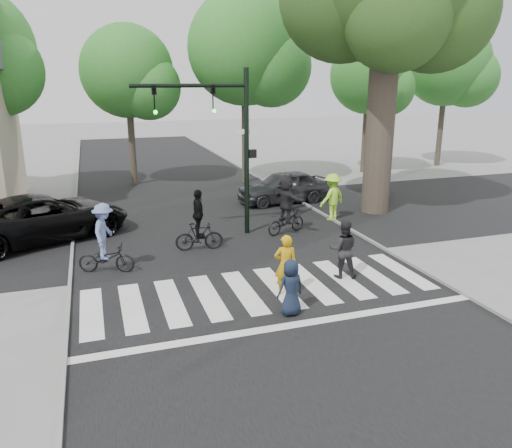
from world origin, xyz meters
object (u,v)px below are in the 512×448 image
(pedestrian_child, at_px, (291,288))
(cyclist_left, at_px, (105,243))
(pedestrian_woman, at_px, (286,265))
(pedestrian_adult, at_px, (343,249))
(traffic_signal, at_px, (224,130))
(car_grey, at_px, (283,187))
(cyclist_mid, at_px, (199,226))
(car_suv, at_px, (43,217))
(cyclist_right, at_px, (286,208))

(pedestrian_child, height_order, cyclist_left, cyclist_left)
(pedestrian_woman, xyz_separation_m, pedestrian_child, (-0.32, -1.16, -0.13))
(pedestrian_woman, bearing_deg, pedestrian_adult, -148.48)
(traffic_signal, height_order, car_grey, traffic_signal)
(cyclist_mid, xyz_separation_m, car_suv, (-5.06, 2.89, -0.03))
(pedestrian_woman, bearing_deg, cyclist_right, -97.05)
(pedestrian_adult, xyz_separation_m, cyclist_mid, (-3.48, 3.71, -0.00))
(pedestrian_woman, distance_m, cyclist_right, 5.58)
(car_grey, bearing_deg, pedestrian_adult, -15.89)
(pedestrian_adult, bearing_deg, cyclist_right, -69.10)
(cyclist_right, bearing_deg, pedestrian_woman, -111.85)
(traffic_signal, relative_size, pedestrian_child, 4.22)
(pedestrian_child, height_order, car_suv, car_suv)
(car_grey, bearing_deg, cyclist_left, -56.52)
(pedestrian_woman, xyz_separation_m, cyclist_right, (2.08, 5.18, 0.13))
(cyclist_mid, bearing_deg, pedestrian_adult, -46.78)
(traffic_signal, xyz_separation_m, car_suv, (-6.34, 1.54, -3.07))
(pedestrian_woman, relative_size, cyclist_right, 0.77)
(cyclist_mid, bearing_deg, car_grey, 46.54)
(traffic_signal, distance_m, cyclist_right, 3.72)
(pedestrian_woman, height_order, car_suv, pedestrian_woman)
(traffic_signal, bearing_deg, car_grey, 46.51)
(traffic_signal, distance_m, cyclist_mid, 3.56)
(pedestrian_adult, height_order, cyclist_left, cyclist_left)
(pedestrian_child, bearing_deg, traffic_signal, -100.64)
(traffic_signal, height_order, cyclist_mid, traffic_signal)
(cyclist_right, bearing_deg, pedestrian_adult, -90.38)
(pedestrian_woman, bearing_deg, cyclist_left, -20.51)
(cyclist_left, bearing_deg, car_suv, 116.35)
(cyclist_mid, xyz_separation_m, car_grey, (5.22, 5.51, -0.12))
(pedestrian_woman, relative_size, pedestrian_adult, 0.97)
(cyclist_right, bearing_deg, cyclist_left, -163.21)
(cyclist_left, bearing_deg, car_grey, 38.66)
(cyclist_mid, distance_m, cyclist_right, 3.62)
(traffic_signal, xyz_separation_m, pedestrian_child, (-0.16, -6.83, -3.19))
(pedestrian_adult, bearing_deg, pedestrian_woman, 38.00)
(cyclist_right, relative_size, car_grey, 0.50)
(cyclist_left, xyz_separation_m, car_grey, (8.30, 6.64, -0.18))
(cyclist_right, height_order, car_grey, cyclist_right)
(traffic_signal, bearing_deg, pedestrian_adult, -66.45)
(pedestrian_woman, bearing_deg, pedestrian_child, 89.48)
(traffic_signal, bearing_deg, pedestrian_woman, -88.41)
(pedestrian_woman, height_order, cyclist_right, cyclist_right)
(pedestrian_woman, distance_m, cyclist_left, 5.52)
(cyclist_left, relative_size, cyclist_mid, 1.01)
(cyclist_mid, distance_m, car_grey, 7.59)
(pedestrian_adult, height_order, cyclist_mid, cyclist_mid)
(cyclist_left, distance_m, cyclist_right, 6.88)
(pedestrian_adult, relative_size, car_suv, 0.29)
(cyclist_mid, relative_size, car_grey, 0.48)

